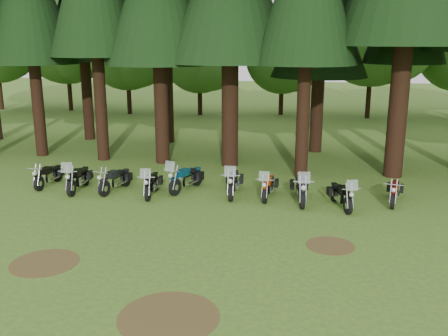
{
  "coord_description": "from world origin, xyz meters",
  "views": [
    {
      "loc": [
        3.84,
        -13.16,
        5.72
      ],
      "look_at": [
        0.59,
        5.0,
        1.0
      ],
      "focal_mm": 40.0,
      "sensor_mm": 36.0,
      "label": 1
    }
  ],
  "objects_px": {
    "motorcycle_2": "(115,180)",
    "motorcycle_6": "(268,187)",
    "motorcycle_0": "(49,176)",
    "motorcycle_8": "(341,196)",
    "motorcycle_1": "(78,179)",
    "motorcycle_5": "(233,183)",
    "motorcycle_7": "(300,190)",
    "motorcycle_9": "(394,192)",
    "motorcycle_4": "(186,179)",
    "motorcycle_3": "(151,184)"
  },
  "relations": [
    {
      "from": "motorcycle_2",
      "to": "motorcycle_6",
      "type": "height_order",
      "value": "motorcycle_6"
    },
    {
      "from": "motorcycle_0",
      "to": "motorcycle_8",
      "type": "height_order",
      "value": "motorcycle_8"
    },
    {
      "from": "motorcycle_1",
      "to": "motorcycle_5",
      "type": "distance_m",
      "value": 6.08
    },
    {
      "from": "motorcycle_2",
      "to": "motorcycle_6",
      "type": "distance_m",
      "value": 5.96
    },
    {
      "from": "motorcycle_7",
      "to": "motorcycle_9",
      "type": "xyz_separation_m",
      "value": [
        3.34,
        0.49,
        -0.06
      ]
    },
    {
      "from": "motorcycle_4",
      "to": "motorcycle_8",
      "type": "bearing_deg",
      "value": 9.45
    },
    {
      "from": "motorcycle_2",
      "to": "motorcycle_5",
      "type": "distance_m",
      "value": 4.62
    },
    {
      "from": "motorcycle_4",
      "to": "motorcycle_9",
      "type": "relative_size",
      "value": 1.12
    },
    {
      "from": "motorcycle_3",
      "to": "motorcycle_6",
      "type": "xyz_separation_m",
      "value": [
        4.39,
        0.49,
        -0.01
      ]
    },
    {
      "from": "motorcycle_7",
      "to": "motorcycle_9",
      "type": "height_order",
      "value": "motorcycle_7"
    },
    {
      "from": "motorcycle_5",
      "to": "motorcycle_8",
      "type": "bearing_deg",
      "value": -14.22
    },
    {
      "from": "motorcycle_0",
      "to": "motorcycle_6",
      "type": "height_order",
      "value": "motorcycle_6"
    },
    {
      "from": "motorcycle_5",
      "to": "motorcycle_6",
      "type": "xyz_separation_m",
      "value": [
        1.34,
        -0.09,
        -0.05
      ]
    },
    {
      "from": "motorcycle_8",
      "to": "motorcycle_1",
      "type": "bearing_deg",
      "value": 161.38
    },
    {
      "from": "motorcycle_2",
      "to": "motorcycle_7",
      "type": "height_order",
      "value": "motorcycle_7"
    },
    {
      "from": "motorcycle_5",
      "to": "motorcycle_6",
      "type": "bearing_deg",
      "value": -7.03
    },
    {
      "from": "motorcycle_6",
      "to": "motorcycle_9",
      "type": "bearing_deg",
      "value": 6.3
    },
    {
      "from": "motorcycle_6",
      "to": "motorcycle_9",
      "type": "height_order",
      "value": "motorcycle_6"
    },
    {
      "from": "motorcycle_4",
      "to": "motorcycle_5",
      "type": "bearing_deg",
      "value": 11.51
    },
    {
      "from": "motorcycle_2",
      "to": "motorcycle_6",
      "type": "relative_size",
      "value": 1.03
    },
    {
      "from": "motorcycle_1",
      "to": "motorcycle_3",
      "type": "bearing_deg",
      "value": -7.22
    },
    {
      "from": "motorcycle_9",
      "to": "motorcycle_7",
      "type": "bearing_deg",
      "value": -160.13
    },
    {
      "from": "motorcycle_0",
      "to": "motorcycle_3",
      "type": "height_order",
      "value": "motorcycle_3"
    },
    {
      "from": "motorcycle_7",
      "to": "motorcycle_8",
      "type": "relative_size",
      "value": 1.12
    },
    {
      "from": "motorcycle_4",
      "to": "motorcycle_8",
      "type": "xyz_separation_m",
      "value": [
        5.89,
        -1.05,
        -0.04
      ]
    },
    {
      "from": "motorcycle_3",
      "to": "motorcycle_9",
      "type": "bearing_deg",
      "value": -2.52
    },
    {
      "from": "motorcycle_1",
      "to": "motorcycle_7",
      "type": "bearing_deg",
      "value": -5.0
    },
    {
      "from": "motorcycle_8",
      "to": "motorcycle_4",
      "type": "bearing_deg",
      "value": 152.87
    },
    {
      "from": "motorcycle_3",
      "to": "motorcycle_4",
      "type": "distance_m",
      "value": 1.42
    },
    {
      "from": "motorcycle_0",
      "to": "motorcycle_1",
      "type": "relative_size",
      "value": 0.89
    },
    {
      "from": "motorcycle_0",
      "to": "motorcycle_7",
      "type": "xyz_separation_m",
      "value": [
        10.1,
        -0.32,
        0.06
      ]
    },
    {
      "from": "motorcycle_4",
      "to": "motorcycle_0",
      "type": "bearing_deg",
      "value": -156.79
    },
    {
      "from": "motorcycle_1",
      "to": "motorcycle_8",
      "type": "height_order",
      "value": "motorcycle_1"
    },
    {
      "from": "motorcycle_7",
      "to": "motorcycle_9",
      "type": "bearing_deg",
      "value": 1.45
    },
    {
      "from": "motorcycle_4",
      "to": "motorcycle_7",
      "type": "relative_size",
      "value": 0.97
    },
    {
      "from": "motorcycle_6",
      "to": "motorcycle_7",
      "type": "height_order",
      "value": "motorcycle_7"
    },
    {
      "from": "motorcycle_5",
      "to": "motorcycle_1",
      "type": "bearing_deg",
      "value": -178.4
    },
    {
      "from": "motorcycle_2",
      "to": "motorcycle_3",
      "type": "xyz_separation_m",
      "value": [
        1.57,
        -0.28,
        0.0
      ]
    },
    {
      "from": "motorcycle_7",
      "to": "motorcycle_9",
      "type": "relative_size",
      "value": 1.16
    },
    {
      "from": "motorcycle_4",
      "to": "motorcycle_7",
      "type": "bearing_deg",
      "value": 10.95
    },
    {
      "from": "motorcycle_2",
      "to": "motorcycle_9",
      "type": "bearing_deg",
      "value": 13.89
    },
    {
      "from": "motorcycle_0",
      "to": "motorcycle_1",
      "type": "xyz_separation_m",
      "value": [
        1.49,
        -0.41,
        0.06
      ]
    },
    {
      "from": "motorcycle_4",
      "to": "motorcycle_1",
      "type": "bearing_deg",
      "value": -149.91
    },
    {
      "from": "motorcycle_7",
      "to": "motorcycle_3",
      "type": "bearing_deg",
      "value": 174.99
    },
    {
      "from": "motorcycle_6",
      "to": "motorcycle_5",
      "type": "bearing_deg",
      "value": -179.82
    },
    {
      "from": "motorcycle_1",
      "to": "motorcycle_0",
      "type": "bearing_deg",
      "value": 158.96
    },
    {
      "from": "motorcycle_1",
      "to": "motorcycle_9",
      "type": "height_order",
      "value": "motorcycle_1"
    },
    {
      "from": "motorcycle_8",
      "to": "motorcycle_2",
      "type": "bearing_deg",
      "value": 159.82
    },
    {
      "from": "motorcycle_3",
      "to": "motorcycle_4",
      "type": "height_order",
      "value": "motorcycle_4"
    },
    {
      "from": "motorcycle_3",
      "to": "motorcycle_6",
      "type": "height_order",
      "value": "motorcycle_3"
    }
  ]
}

